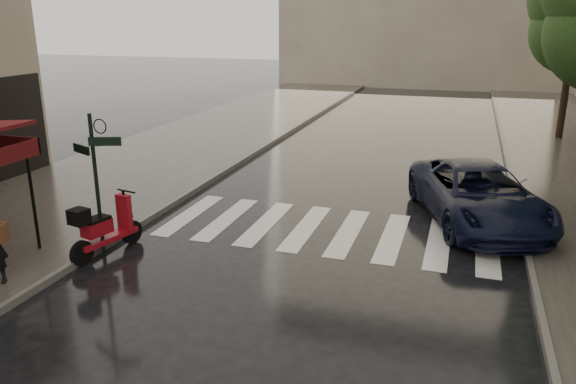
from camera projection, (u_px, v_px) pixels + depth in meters
The scene contains 8 objects.
ground at pixel (56, 339), 8.97m from camera, with size 120.00×120.00×0.00m, color black.
sidewalk_near at pixel (173, 152), 21.17m from camera, with size 6.00×60.00×0.12m, color #38332D.
curb_near at pixel (248, 157), 20.28m from camera, with size 0.12×60.00×0.16m, color #595651.
curb_far at pixel (510, 178), 17.69m from camera, with size 0.12×60.00×0.16m, color #595651.
crosswalk at pixel (327, 230), 13.56m from camera, with size 7.85×3.20×0.01m.
signpost at pixel (96, 175), 11.50m from camera, with size 1.17×0.29×3.10m.
scooter at pixel (104, 229), 11.98m from camera, with size 0.76×1.91×1.27m.
parked_car at pixel (478, 194), 13.89m from camera, with size 2.41×5.22×1.45m, color black.
Camera 1 is at (5.93, -6.36, 4.91)m, focal length 35.00 mm.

